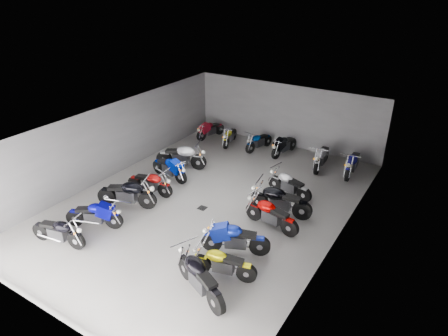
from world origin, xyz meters
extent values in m
plane|color=#989690|center=(0.00, 0.00, 0.00)|extent=(14.00, 14.00, 0.00)
cube|color=slate|center=(0.00, 7.00, 1.60)|extent=(10.00, 0.10, 3.20)
cube|color=slate|center=(-5.00, 0.00, 1.60)|extent=(0.10, 14.00, 3.20)
cube|color=slate|center=(5.00, 0.00, 1.60)|extent=(0.10, 14.00, 3.20)
cube|color=black|center=(0.00, 0.00, 3.22)|extent=(10.00, 14.00, 0.04)
cube|color=black|center=(0.00, -0.50, 0.01)|extent=(0.32, 0.32, 0.01)
cylinder|color=black|center=(-2.02, -4.73, 0.32)|extent=(0.65, 0.25, 0.64)
cylinder|color=black|center=(-3.44, -5.01, 0.32)|extent=(0.65, 0.27, 0.64)
cube|color=#2D2D30|center=(-2.73, -4.87, 0.42)|extent=(0.69, 0.42, 0.40)
ellipsoid|color=black|center=(-2.51, -4.83, 0.74)|extent=(0.74, 0.52, 0.36)
cube|color=black|center=(-3.04, -4.93, 0.70)|extent=(0.65, 0.39, 0.18)
cylinder|color=black|center=(-1.85, -3.24, 0.32)|extent=(0.63, 0.38, 0.64)
cylinder|color=black|center=(-3.16, -3.84, 0.32)|extent=(0.64, 0.40, 0.64)
cube|color=#2D2D30|center=(-2.51, -3.54, 0.42)|extent=(0.71, 0.54, 0.40)
ellipsoid|color=#07068F|center=(-2.31, -3.45, 0.74)|extent=(0.78, 0.65, 0.36)
cube|color=black|center=(-2.80, -3.68, 0.70)|extent=(0.67, 0.51, 0.18)
cylinder|color=black|center=(-1.76, -1.62, 0.36)|extent=(0.73, 0.41, 0.73)
cylinder|color=black|center=(-3.28, -2.23, 0.36)|extent=(0.74, 0.43, 0.73)
cube|color=#2D2D30|center=(-2.52, -1.92, 0.48)|extent=(0.81, 0.59, 0.45)
ellipsoid|color=black|center=(-2.29, -1.83, 0.84)|extent=(0.88, 0.71, 0.41)
cube|color=black|center=(-2.85, -2.06, 0.79)|extent=(0.76, 0.55, 0.21)
cylinder|color=black|center=(-1.73, -0.60, 0.32)|extent=(0.65, 0.22, 0.64)
cylinder|color=black|center=(-3.16, -0.80, 0.32)|extent=(0.65, 0.24, 0.64)
cube|color=#2D2D30|center=(-2.45, -0.70, 0.42)|extent=(0.68, 0.38, 0.40)
ellipsoid|color=#9A0B0A|center=(-2.23, -0.67, 0.74)|extent=(0.73, 0.49, 0.36)
cube|color=black|center=(-2.77, -0.75, 0.70)|extent=(0.64, 0.36, 0.18)
cylinder|color=black|center=(-1.92, 0.66, 0.32)|extent=(0.66, 0.24, 0.65)
cylinder|color=black|center=(-3.36, 0.91, 0.32)|extent=(0.66, 0.26, 0.65)
cube|color=#2D2D30|center=(-2.64, 0.78, 0.42)|extent=(0.70, 0.41, 0.40)
ellipsoid|color=#0019A3|center=(-2.42, 0.74, 0.75)|extent=(0.75, 0.52, 0.36)
cube|color=black|center=(-2.96, 0.84, 0.71)|extent=(0.66, 0.39, 0.18)
cylinder|color=black|center=(-2.08, 2.19, 0.37)|extent=(0.74, 0.38, 0.73)
cylinder|color=black|center=(-3.65, 1.64, 0.37)|extent=(0.75, 0.40, 0.73)
cube|color=#2D2D30|center=(-2.86, 1.91, 0.48)|extent=(0.81, 0.57, 0.46)
ellipsoid|color=silver|center=(-2.63, 2.00, 0.85)|extent=(0.88, 0.69, 0.41)
cube|color=black|center=(-3.21, 1.79, 0.80)|extent=(0.76, 0.53, 0.21)
cylinder|color=black|center=(1.83, -3.94, 0.36)|extent=(0.72, 0.42, 0.72)
cylinder|color=black|center=(3.32, -4.59, 0.36)|extent=(0.73, 0.44, 0.72)
cube|color=#2D2D30|center=(2.57, -4.26, 0.47)|extent=(0.80, 0.60, 0.45)
ellipsoid|color=black|center=(2.35, -4.16, 0.83)|extent=(0.88, 0.72, 0.40)
cube|color=black|center=(2.90, -4.41, 0.79)|extent=(0.75, 0.56, 0.20)
cylinder|color=black|center=(2.06, -3.50, 0.31)|extent=(0.63, 0.28, 0.62)
cylinder|color=black|center=(3.42, -3.13, 0.31)|extent=(0.64, 0.30, 0.62)
cube|color=#2D2D30|center=(2.74, -3.31, 0.41)|extent=(0.69, 0.44, 0.39)
ellipsoid|color=yellow|center=(2.54, -3.37, 0.72)|extent=(0.74, 0.55, 0.35)
cube|color=black|center=(3.04, -3.23, 0.68)|extent=(0.64, 0.42, 0.18)
cylinder|color=black|center=(1.76, -2.45, 0.34)|extent=(0.68, 0.40, 0.68)
cylinder|color=black|center=(3.17, -1.83, 0.34)|extent=(0.69, 0.42, 0.68)
cube|color=#2D2D30|center=(2.46, -2.14, 0.45)|extent=(0.76, 0.57, 0.43)
ellipsoid|color=#0F2195|center=(2.25, -2.24, 0.79)|extent=(0.84, 0.68, 0.38)
cube|color=black|center=(2.78, -2.00, 0.75)|extent=(0.71, 0.54, 0.19)
cylinder|color=black|center=(2.06, -0.14, 0.34)|extent=(0.68, 0.24, 0.67)
cylinder|color=black|center=(3.56, -0.37, 0.34)|extent=(0.69, 0.26, 0.67)
cube|color=#2D2D30|center=(2.81, -0.25, 0.44)|extent=(0.72, 0.42, 0.42)
ellipsoid|color=#950201|center=(2.58, -0.22, 0.78)|extent=(0.77, 0.52, 0.38)
cube|color=black|center=(3.14, -0.31, 0.73)|extent=(0.68, 0.39, 0.19)
cylinder|color=black|center=(1.88, 0.56, 0.37)|extent=(0.75, 0.26, 0.73)
cylinder|color=black|center=(3.52, 0.83, 0.37)|extent=(0.75, 0.29, 0.73)
cube|color=#2D2D30|center=(2.70, 0.70, 0.48)|extent=(0.79, 0.46, 0.46)
ellipsoid|color=black|center=(2.45, 0.66, 0.85)|extent=(0.84, 0.58, 0.41)
cube|color=black|center=(3.06, 0.75, 0.80)|extent=(0.74, 0.43, 0.21)
cylinder|color=black|center=(1.72, 2.33, 0.32)|extent=(0.64, 0.26, 0.63)
cylinder|color=black|center=(3.12, 2.03, 0.32)|extent=(0.65, 0.28, 0.63)
cube|color=#2D2D30|center=(2.42, 2.18, 0.41)|extent=(0.69, 0.42, 0.39)
ellipsoid|color=silver|center=(2.21, 2.22, 0.73)|extent=(0.74, 0.53, 0.35)
cube|color=black|center=(2.73, 2.11, 0.69)|extent=(0.65, 0.40, 0.18)
cylinder|color=black|center=(-3.98, 5.12, 0.30)|extent=(0.25, 0.61, 0.60)
cylinder|color=black|center=(-3.68, 6.43, 0.30)|extent=(0.27, 0.61, 0.60)
cube|color=#2D2D30|center=(-3.83, 5.78, 0.39)|extent=(0.41, 0.65, 0.37)
ellipsoid|color=maroon|center=(-3.87, 5.58, 0.69)|extent=(0.51, 0.70, 0.34)
cube|color=black|center=(-3.76, 6.07, 0.65)|extent=(0.38, 0.61, 0.17)
cylinder|color=black|center=(-2.30, 4.90, 0.29)|extent=(0.25, 0.60, 0.59)
cylinder|color=black|center=(-2.61, 6.20, 0.29)|extent=(0.27, 0.60, 0.59)
cube|color=#2D2D30|center=(-2.45, 5.55, 0.39)|extent=(0.41, 0.64, 0.37)
ellipsoid|color=gold|center=(-2.41, 5.35, 0.68)|extent=(0.50, 0.69, 0.33)
cube|color=black|center=(-2.52, 5.83, 0.64)|extent=(0.38, 0.60, 0.17)
cylinder|color=black|center=(-0.96, 5.05, 0.29)|extent=(0.25, 0.60, 0.59)
cylinder|color=black|center=(-0.66, 6.35, 0.29)|extent=(0.26, 0.60, 0.59)
cube|color=#2D2D30|center=(-0.81, 5.70, 0.39)|extent=(0.40, 0.64, 0.37)
ellipsoid|color=navy|center=(-0.85, 5.50, 0.68)|extent=(0.50, 0.69, 0.33)
cube|color=black|center=(-0.75, 5.99, 0.64)|extent=(0.37, 0.60, 0.17)
cylinder|color=black|center=(0.42, 5.14, 0.31)|extent=(0.22, 0.64, 0.63)
cylinder|color=black|center=(0.63, 6.55, 0.31)|extent=(0.24, 0.64, 0.63)
cube|color=#2D2D30|center=(0.53, 5.84, 0.41)|extent=(0.38, 0.67, 0.39)
ellipsoid|color=black|center=(0.49, 5.63, 0.73)|extent=(0.49, 0.72, 0.35)
cube|color=black|center=(0.57, 6.15, 0.69)|extent=(0.36, 0.63, 0.18)
cylinder|color=black|center=(2.68, 4.61, 0.35)|extent=(0.21, 0.70, 0.69)
cylinder|color=black|center=(2.53, 6.17, 0.35)|extent=(0.23, 0.71, 0.69)
cube|color=#2D2D30|center=(2.60, 5.39, 0.45)|extent=(0.39, 0.73, 0.43)
ellipsoid|color=#A4A6AC|center=(2.63, 5.16, 0.80)|extent=(0.50, 0.77, 0.39)
cube|color=black|center=(2.57, 5.74, 0.76)|extent=(0.37, 0.69, 0.20)
cylinder|color=black|center=(4.04, 4.71, 0.34)|extent=(0.18, 0.70, 0.69)
cylinder|color=black|center=(3.96, 6.27, 0.34)|extent=(0.20, 0.70, 0.69)
cube|color=#2D2D30|center=(4.00, 5.49, 0.45)|extent=(0.36, 0.72, 0.43)
ellipsoid|color=navy|center=(4.01, 5.25, 0.80)|extent=(0.47, 0.76, 0.39)
cube|color=black|center=(3.98, 5.83, 0.75)|extent=(0.34, 0.67, 0.20)
camera|label=1|loc=(7.69, -11.14, 8.14)|focal=32.00mm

